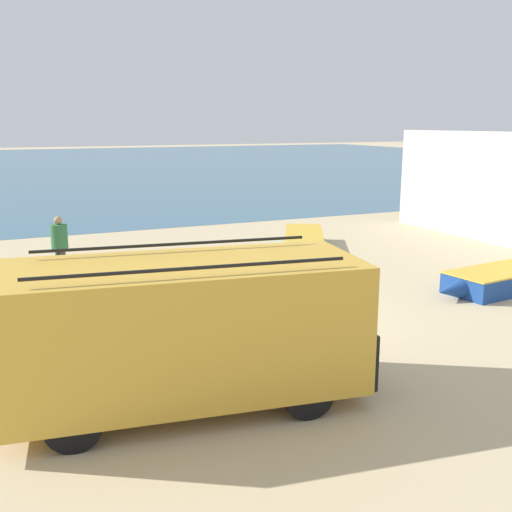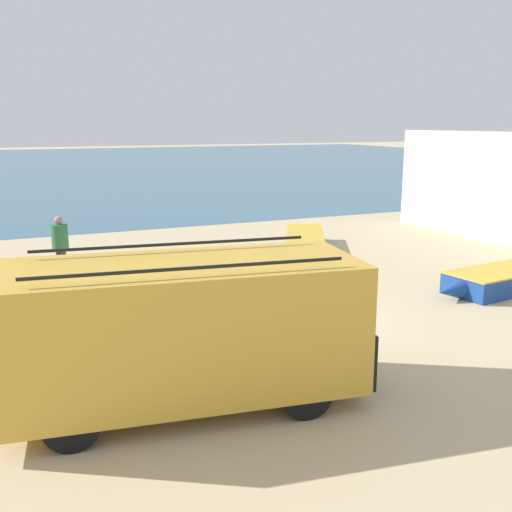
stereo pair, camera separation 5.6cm
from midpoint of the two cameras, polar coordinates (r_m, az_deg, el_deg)
The scene contains 8 objects.
ground_plane at distance 13.29m, azimuth 0.78°, elevation -5.90°, with size 200.00×200.00×0.00m, color tan.
sea_water at distance 63.78m, azimuth -19.56°, elevation 8.11°, with size 120.00×80.00×0.01m, color #33607A.
parked_van at distance 9.06m, azimuth -6.87°, elevation -6.76°, with size 5.61×2.86×2.36m.
fishing_rowboat_0 at distance 20.59m, azimuth 4.51°, elevation 1.55°, with size 2.78×4.19×0.57m.
fishing_rowboat_1 at distance 16.60m, azimuth 22.27°, elevation -2.09°, with size 4.15×1.72×0.55m.
fishing_rowboat_3 at distance 15.99m, azimuth 1.50°, elevation -1.63°, with size 2.90×4.32×0.57m.
fisherman_0 at distance 17.29m, azimuth -18.29°, elevation 1.34°, with size 0.45×0.45×1.72m.
fisherman_1 at distance 12.04m, azimuth -21.23°, elevation -4.00°, with size 0.42×0.42×1.60m.
Camera 1 is at (-5.35, -11.40, 4.22)m, focal length 42.00 mm.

